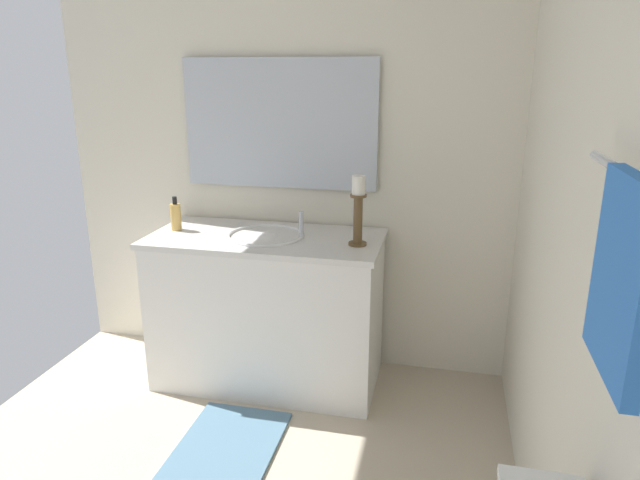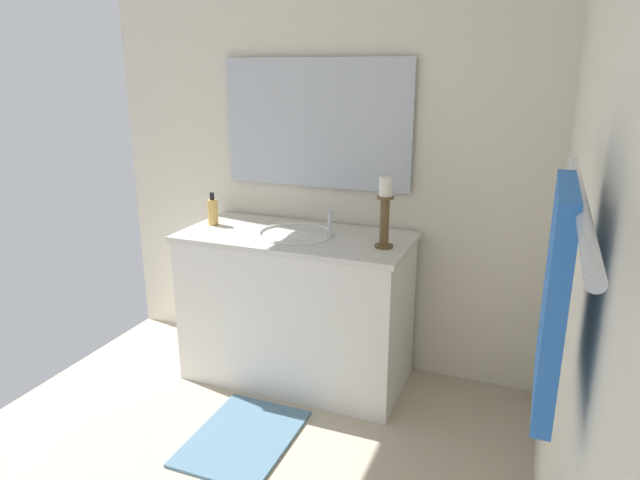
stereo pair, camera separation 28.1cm
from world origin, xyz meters
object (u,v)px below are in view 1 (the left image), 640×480
at_px(candle_holder_tall, 358,208).
at_px(soap_bottle, 176,216).
at_px(bath_mat, 228,446).
at_px(towel_near_vanity, 622,279).
at_px(sink_basin, 266,243).
at_px(mirror, 279,124).
at_px(vanity_cabinet, 268,309).

xyz_separation_m(candle_holder_tall, soap_bottle, (-0.05, -0.99, -0.11)).
bearing_deg(bath_mat, candle_holder_tall, 140.04).
height_order(towel_near_vanity, bath_mat, towel_near_vanity).
bearing_deg(soap_bottle, sink_basin, 89.01).
distance_m(soap_bottle, bath_mat, 1.20).
relative_size(mirror, candle_holder_tall, 3.10).
distance_m(towel_near_vanity, bath_mat, 2.04).
bearing_deg(bath_mat, sink_basin, 179.91).
height_order(vanity_cabinet, candle_holder_tall, candle_holder_tall).
distance_m(sink_basin, towel_near_vanity, 2.11).
relative_size(mirror, towel_near_vanity, 2.94).
relative_size(vanity_cabinet, soap_bottle, 6.72).
bearing_deg(towel_near_vanity, mirror, -148.14).
height_order(soap_bottle, towel_near_vanity, towel_near_vanity).
height_order(sink_basin, bath_mat, sink_basin).
relative_size(vanity_cabinet, bath_mat, 2.02).
xyz_separation_m(mirror, towel_near_vanity, (1.93, 1.20, -0.07)).
xyz_separation_m(sink_basin, soap_bottle, (-0.01, -0.50, 0.11)).
bearing_deg(vanity_cabinet, mirror, 179.99).
xyz_separation_m(vanity_cabinet, mirror, (-0.28, 0.00, 0.95)).
height_order(mirror, candle_holder_tall, mirror).
bearing_deg(sink_basin, candle_holder_tall, 84.57).
xyz_separation_m(sink_basin, mirror, (-0.28, -0.00, 0.58)).
relative_size(sink_basin, candle_holder_tall, 1.18).
xyz_separation_m(candle_holder_tall, towel_near_vanity, (1.61, 0.72, 0.29)).
bearing_deg(sink_basin, towel_near_vanity, 35.99).
bearing_deg(mirror, candle_holder_tall, 56.10).
relative_size(vanity_cabinet, towel_near_vanity, 3.35).
bearing_deg(towel_near_vanity, sink_basin, -144.01).
height_order(mirror, soap_bottle, mirror).
relative_size(vanity_cabinet, sink_basin, 3.01).
height_order(vanity_cabinet, towel_near_vanity, towel_near_vanity).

